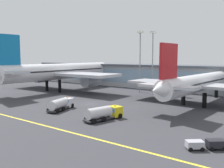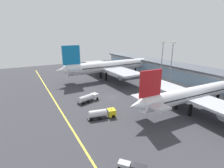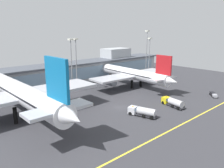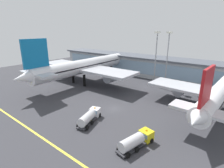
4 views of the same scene
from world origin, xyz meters
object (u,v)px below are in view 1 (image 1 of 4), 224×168
service_truck_far (206,144)px  apron_light_mast_far_east (153,52)px  airliner_near_right (198,84)px  apron_light_mast_west (140,52)px  fuel_tanker_truck (61,104)px  baggage_tug_near (105,113)px  airliner_near_left (60,72)px

service_truck_far → apron_light_mast_far_east: 59.35m
airliner_near_right → apron_light_mast_west: size_ratio=2.19×
fuel_tanker_truck → apron_light_mast_far_east: (3.39, 40.94, 13.25)m
baggage_tug_near → service_truck_far: size_ratio=1.78×
airliner_near_left → baggage_tug_near: airliner_near_left is taller
service_truck_far → apron_light_mast_far_east: (-33.84, 46.72, 13.97)m
airliner_near_left → apron_light_mast_far_east: apron_light_mast_far_east is taller
apron_light_mast_west → apron_light_mast_far_east: size_ratio=1.00×
airliner_near_right → service_truck_far: size_ratio=9.37×
airliner_near_right → fuel_tanker_truck: airliner_near_right is taller
airliner_near_left → service_truck_far: bearing=-115.4°
apron_light_mast_far_east → service_truck_far: bearing=-54.1°
fuel_tanker_truck → service_truck_far: bearing=-115.9°
airliner_near_left → apron_light_mast_west: (26.86, 14.95, 7.40)m
apron_light_mast_west → baggage_tug_near: bearing=-68.8°
fuel_tanker_truck → apron_light_mast_west: size_ratio=0.42×
service_truck_far → apron_light_mast_far_east: apron_light_mast_far_east is taller
airliner_near_left → airliner_near_right: airliner_near_left is taller
apron_light_mast_west → apron_light_mast_far_east: bearing=30.9°
fuel_tanker_truck → airliner_near_right: bearing=-59.5°
fuel_tanker_truck → baggage_tug_near: (14.91, -1.27, 0.00)m
airliner_near_right → service_truck_far: airliner_near_right is taller
baggage_tug_near → apron_light_mast_west: bearing=32.4°
fuel_tanker_truck → apron_light_mast_west: apron_light_mast_west is taller
airliner_near_left → apron_light_mast_west: size_ratio=2.71×
baggage_tug_near → apron_light_mast_far_east: size_ratio=0.42×
airliner_near_right → apron_light_mast_west: 29.22m
fuel_tanker_truck → apron_light_mast_west: bearing=-16.3°
apron_light_mast_west → airliner_near_left: bearing=-150.9°
baggage_tug_near → apron_light_mast_west: 44.77m
airliner_near_left → service_truck_far: (64.61, -29.43, -6.60)m
service_truck_far → baggage_tug_near: bearing=128.3°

